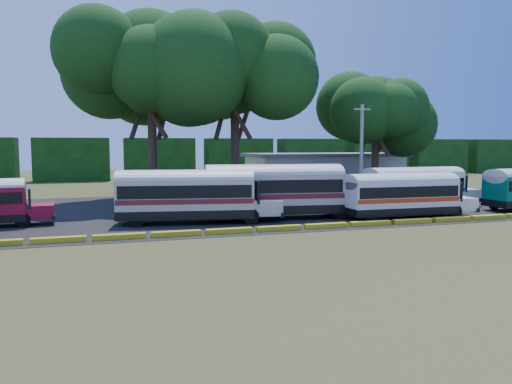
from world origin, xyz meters
name	(u,v)px	position (x,y,z in m)	size (l,w,h in m)	color
ground	(260,235)	(0.00, 0.00, 0.00)	(160.00, 160.00, 0.00)	#344617
asphalt_strip	(225,208)	(1.00, 12.00, 0.01)	(64.00, 24.00, 0.02)	black
curb	(255,230)	(0.00, 1.00, 0.15)	(53.70, 0.45, 0.30)	gold
terminal_building	(324,169)	(18.00, 30.00, 2.03)	(19.00, 9.00, 4.00)	silver
treeline_backdrop	(159,159)	(0.00, 48.00, 3.00)	(130.00, 4.00, 6.00)	black
bus_cream_west	(189,193)	(-3.00, 5.43, 1.94)	(10.72, 4.27, 3.43)	black
bus_cream_east	(277,188)	(3.05, 5.68, 2.09)	(11.51, 4.22, 3.70)	black
bus_white_red	(403,193)	(11.19, 3.10, 1.75)	(9.47, 2.54, 3.10)	black
bus_white_blue	(416,185)	(15.48, 7.78, 1.84)	(10.02, 2.95, 3.26)	black
tree_west	(151,63)	(-3.79, 19.89, 12.27)	(12.51, 12.51, 16.89)	#3B2C1D
tree_center	(235,66)	(3.71, 19.15, 12.19)	(11.97, 11.97, 16.62)	#3B2C1D
tree_east	(376,110)	(20.01, 21.54, 8.74)	(9.54, 9.54, 12.29)	#3B2C1D
utility_pole	(361,152)	(13.88, 13.63, 4.40)	(1.60, 0.30, 8.58)	gray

